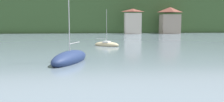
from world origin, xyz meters
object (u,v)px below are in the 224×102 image
(sailboat_far_3, at_px, (107,45))
(sailboat_mid_6, at_px, (70,59))
(shore_building_central, at_px, (170,21))
(shore_building_westcentral, at_px, (133,22))

(sailboat_far_3, xyz_separation_m, sailboat_mid_6, (-5.58, -18.10, 0.12))
(sailboat_mid_6, bearing_deg, shore_building_central, 172.42)
(shore_building_westcentral, bearing_deg, sailboat_far_3, -106.21)
(shore_building_central, distance_m, sailboat_mid_6, 73.26)
(shore_building_westcentral, relative_size, sailboat_mid_6, 0.84)
(sailboat_far_3, bearing_deg, shore_building_central, 90.90)
(shore_building_central, height_order, sailboat_mid_6, sailboat_mid_6)
(sailboat_far_3, relative_size, sailboat_mid_6, 0.64)
(shore_building_westcentral, distance_m, shore_building_central, 14.74)
(shore_building_central, xyz_separation_m, sailboat_far_3, (-27.97, -46.86, -4.60))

